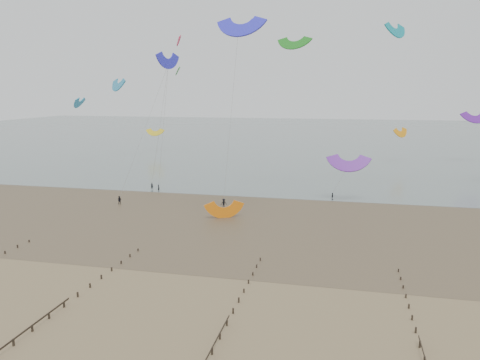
% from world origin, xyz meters
% --- Properties ---
extents(ground, '(500.00, 500.00, 0.00)m').
position_xyz_m(ground, '(0.00, 0.00, 0.00)').
color(ground, brown).
rests_on(ground, ground).
extents(sea_and_shore, '(500.00, 665.00, 0.03)m').
position_xyz_m(sea_and_shore, '(-4.08, 34.40, 0.01)').
color(sea_and_shore, '#475654').
rests_on(sea_and_shore, ground).
extents(kitesurfer_lead, '(0.69, 0.65, 1.58)m').
position_xyz_m(kitesurfer_lead, '(-27.00, 51.19, 0.79)').
color(kitesurfer_lead, black).
rests_on(kitesurfer_lead, ground).
extents(kitesurfers, '(101.39, 24.54, 1.87)m').
position_xyz_m(kitesurfers, '(18.71, 48.68, 0.87)').
color(kitesurfers, black).
rests_on(kitesurfers, ground).
extents(grounded_kite, '(7.59, 6.96, 3.37)m').
position_xyz_m(grounded_kite, '(-6.36, 32.23, 0.00)').
color(grounded_kite, orange).
rests_on(grounded_kite, ground).
extents(kites_airborne, '(237.55, 112.44, 39.18)m').
position_xyz_m(kites_airborne, '(-15.88, 82.98, 21.18)').
color(kites_airborne, '#AA1851').
rests_on(kites_airborne, ground).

